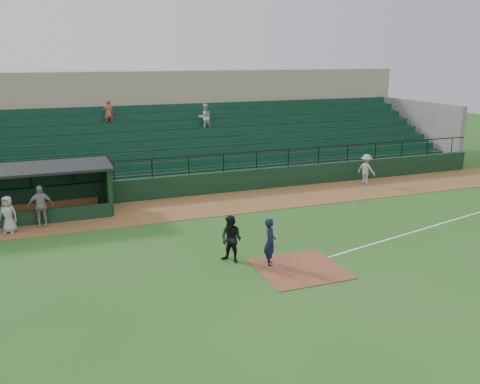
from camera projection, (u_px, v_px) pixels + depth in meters
name	position (u px, v px, depth m)	size (l,w,h in m)	color
ground	(287.00, 259.00, 19.69)	(90.00, 90.00, 0.00)	#25551B
warning_track	(219.00, 204.00, 26.92)	(40.00, 4.00, 0.03)	brown
home_plate_dirt	(299.00, 269.00, 18.79)	(3.00, 3.00, 0.03)	brown
foul_line	(434.00, 226.00, 23.53)	(18.00, 0.09, 0.01)	white
stadium_structure	(178.00, 137.00, 33.97)	(38.00, 13.08, 6.40)	black
dugout	(14.00, 189.00, 24.63)	(8.90, 3.20, 2.42)	black
batter_at_plate	(270.00, 242.00, 18.94)	(1.09, 0.75, 1.80)	black
umpire	(231.00, 239.00, 19.24)	(0.87, 0.67, 1.78)	black
runner	(366.00, 169.00, 30.78)	(1.16, 0.66, 1.79)	#A49F9A
dugout_player_a	(41.00, 206.00, 23.18)	(1.11, 0.46, 1.89)	#99948F
dugout_player_b	(8.00, 214.00, 22.36)	(0.80, 0.52, 1.63)	#A49F99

